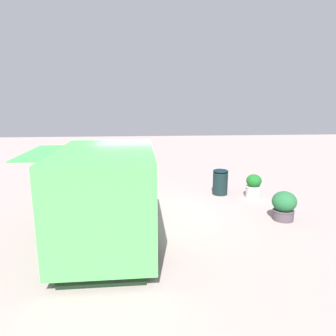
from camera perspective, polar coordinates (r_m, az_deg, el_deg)
ground_plane at (r=9.09m, az=-3.94°, el=-8.91°), size 40.00×40.00×0.00m
food_truck at (r=7.53m, az=-10.77°, el=-4.95°), size 2.68×4.68×2.28m
person_customer at (r=12.46m, az=-22.24°, el=-2.25°), size 0.68×0.74×0.90m
planter_flowering_near at (r=11.06m, az=15.49°, el=-3.21°), size 0.55×0.55×0.81m
planter_flowering_far at (r=9.28m, az=20.59°, el=-6.44°), size 0.67×0.67×0.82m
trash_bin at (r=11.14m, az=9.61°, el=-2.50°), size 0.54×0.54×0.91m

